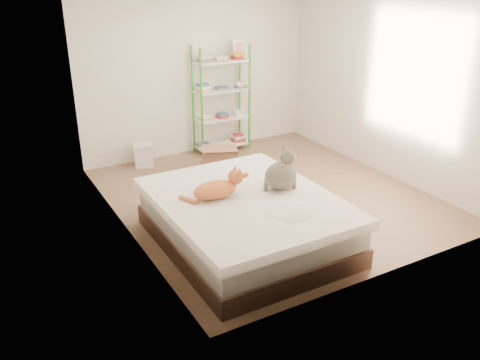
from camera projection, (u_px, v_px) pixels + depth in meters
room at (270, 99)px, 6.19m from camera, size 3.81×4.21×2.61m
bed at (246, 221)px, 5.46m from camera, size 1.74×2.17×0.55m
orange_cat at (215, 188)px, 5.30m from camera, size 0.58×0.33×0.23m
grey_cat at (281, 170)px, 5.47m from camera, size 0.41×0.35×0.45m
shelf_unit at (222, 99)px, 8.01m from camera, size 0.90×0.36×1.74m
cardboard_box at (220, 160)px, 7.43m from camera, size 0.62×0.64×0.41m
white_bin at (144, 155)px, 7.64m from camera, size 0.36×0.34×0.34m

